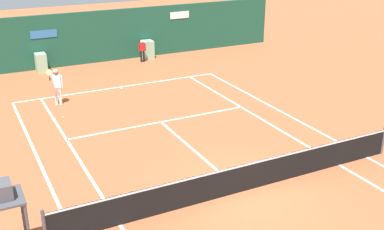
# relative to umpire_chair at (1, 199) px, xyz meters

# --- Properties ---
(ground_plane) EXTENTS (80.00, 80.00, 0.01)m
(ground_plane) POSITION_rel_umpire_chair_xyz_m (6.91, 0.80, -1.77)
(ground_plane) COLOR #B25633
(tennis_net) EXTENTS (12.10, 0.10, 1.07)m
(tennis_net) POSITION_rel_umpire_chair_xyz_m (6.91, 0.23, -1.27)
(tennis_net) COLOR #4C4C51
(tennis_net) RESTS_ON ground_plane
(sponsor_back_wall) EXTENTS (25.00, 1.02, 3.10)m
(sponsor_back_wall) POSITION_rel_umpire_chair_xyz_m (6.93, 17.20, -0.28)
(sponsor_back_wall) COLOR #194C38
(sponsor_back_wall) RESTS_ON ground_plane
(umpire_chair) EXTENTS (1.00, 1.00, 2.59)m
(umpire_chair) POSITION_rel_umpire_chair_xyz_m (0.00, 0.00, 0.00)
(umpire_chair) COLOR #47474C
(umpire_chair) RESTS_ON ground_plane
(player_on_baseline) EXTENTS (0.79, 0.68, 1.88)m
(player_on_baseline) POSITION_rel_umpire_chair_xyz_m (3.51, 10.74, -0.77)
(player_on_baseline) COLOR white
(player_on_baseline) RESTS_ON ground_plane
(ball_kid_centre_post) EXTENTS (0.45, 0.22, 1.36)m
(ball_kid_centre_post) POSITION_rel_umpire_chair_xyz_m (9.73, 16.00, -0.99)
(ball_kid_centre_post) COLOR black
(ball_kid_centre_post) RESTS_ON ground_plane
(tennis_ball_by_sideline) EXTENTS (0.07, 0.07, 0.07)m
(tennis_ball_by_sideline) POSITION_rel_umpire_chair_xyz_m (3.29, 8.95, -1.74)
(tennis_ball_by_sideline) COLOR #CCE033
(tennis_ball_by_sideline) RESTS_ON ground_plane
(tennis_ball_mid_court) EXTENTS (0.07, 0.07, 0.07)m
(tennis_ball_mid_court) POSITION_rel_umpire_chair_xyz_m (9.16, 6.48, -1.74)
(tennis_ball_mid_court) COLOR #CCE033
(tennis_ball_mid_court) RESTS_ON ground_plane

